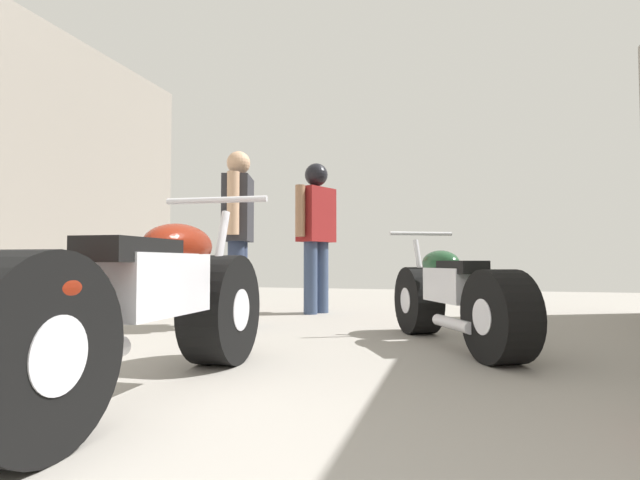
% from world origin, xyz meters
% --- Properties ---
extents(ground_plane, '(15.00, 15.00, 0.00)m').
position_xyz_m(ground_plane, '(0.00, 3.04, 0.00)').
color(ground_plane, gray).
extents(motorcycle_maroon_cruiser, '(0.61, 2.05, 0.95)m').
position_xyz_m(motorcycle_maroon_cruiser, '(-0.28, 1.78, 0.39)').
color(motorcycle_maroon_cruiser, black).
rests_on(motorcycle_maroon_cruiser, ground_plane).
extents(motorcycle_black_naked, '(0.98, 1.69, 0.83)m').
position_xyz_m(motorcycle_black_naked, '(0.99, 3.47, 0.34)').
color(motorcycle_black_naked, black).
rests_on(motorcycle_black_naked, ground_plane).
extents(mechanic_in_blue, '(0.33, 0.64, 1.59)m').
position_xyz_m(mechanic_in_blue, '(-0.90, 4.03, 0.90)').
color(mechanic_in_blue, '#2D3851').
rests_on(mechanic_in_blue, ground_plane).
extents(mechanic_with_helmet, '(0.40, 0.66, 1.72)m').
position_xyz_m(mechanic_with_helmet, '(-0.54, 5.36, 1.03)').
color(mechanic_with_helmet, '#384766').
rests_on(mechanic_with_helmet, ground_plane).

